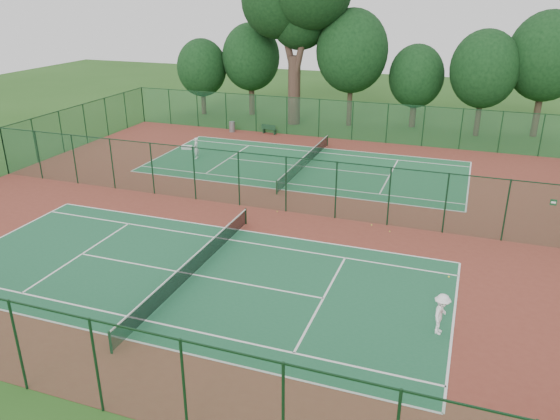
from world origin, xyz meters
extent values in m
plane|color=#255119|center=(0.00, 0.00, 0.00)|extent=(120.00, 120.00, 0.00)
cube|color=maroon|center=(0.00, 0.00, 0.01)|extent=(40.00, 36.00, 0.01)
cube|color=#1D5B39|center=(0.00, -9.00, 0.01)|extent=(23.77, 10.97, 0.01)
cube|color=#1F643A|center=(0.00, 9.00, 0.01)|extent=(23.77, 10.97, 0.01)
cube|color=#1B5234|center=(0.00, 18.00, 1.75)|extent=(40.00, 0.02, 3.50)
cube|color=#153C1E|center=(0.00, 18.00, 3.46)|extent=(40.00, 0.05, 0.05)
cube|color=#1A5031|center=(0.00, -18.00, 1.75)|extent=(40.00, 0.02, 3.50)
cube|color=black|center=(0.00, -18.00, 3.46)|extent=(40.00, 0.05, 0.05)
cube|color=#1B5336|center=(-20.00, 0.00, 1.75)|extent=(0.02, 36.00, 3.50)
cube|color=#153C20|center=(-20.00, 0.00, 3.46)|extent=(0.05, 36.00, 0.05)
cube|color=#164429|center=(0.00, 0.00, 1.75)|extent=(40.00, 0.02, 3.50)
cube|color=#12321D|center=(0.00, 0.00, 3.46)|extent=(40.00, 0.05, 0.05)
cylinder|color=black|center=(0.00, -15.40, 0.49)|extent=(0.10, 0.10, 0.97)
cylinder|color=black|center=(0.00, -2.60, 0.49)|extent=(0.10, 0.10, 0.97)
cube|color=black|center=(0.00, -9.00, 0.48)|extent=(0.02, 12.80, 0.85)
cube|color=white|center=(0.00, -9.00, 0.92)|extent=(0.04, 12.80, 0.06)
cylinder|color=#13341A|center=(0.00, 2.60, 0.49)|extent=(0.10, 0.10, 0.97)
cylinder|color=#13341A|center=(0.00, 15.40, 0.49)|extent=(0.10, 0.10, 0.97)
cube|color=black|center=(0.00, 9.00, 0.48)|extent=(0.02, 12.80, 0.85)
cube|color=silver|center=(0.00, 9.00, 0.92)|extent=(0.04, 12.80, 0.06)
imported|color=white|center=(11.38, -9.95, 0.88)|extent=(0.81, 1.20, 1.72)
imported|color=silver|center=(-8.84, 8.13, 0.87)|extent=(0.54, 0.70, 1.70)
cylinder|color=gray|center=(-9.79, 17.13, 0.50)|extent=(0.61, 0.61, 0.97)
cube|color=#12341C|center=(-6.76, 17.68, 0.23)|extent=(0.14, 0.40, 0.44)
cube|color=#12341C|center=(-5.59, 17.49, 0.23)|extent=(0.14, 0.40, 0.44)
cube|color=#12341C|center=(-6.18, 17.58, 0.47)|extent=(1.53, 0.64, 0.05)
cube|color=#12341C|center=(-6.21, 17.39, 0.70)|extent=(1.47, 0.28, 0.44)
cube|color=silver|center=(-10.87, 10.27, 0.18)|extent=(0.94, 0.53, 0.33)
sphere|color=#C0DF33|center=(6.88, -0.39, 0.05)|extent=(0.08, 0.08, 0.08)
sphere|color=#C9E735|center=(8.00, -0.91, 0.04)|extent=(0.06, 0.06, 0.06)
sphere|color=yellow|center=(1.08, -0.28, 0.04)|extent=(0.06, 0.06, 0.06)
cylinder|color=#3E2A22|center=(-5.36, 22.38, 3.31)|extent=(1.21, 1.21, 6.62)
cylinder|color=#3E2A22|center=(-6.36, 22.71, 8.28)|extent=(2.24, 0.66, 6.58)
cylinder|color=#3E2A22|center=(-4.37, 22.15, 8.61)|extent=(2.10, 0.62, 7.14)
sphere|color=black|center=(-7.13, 22.71, 11.59)|extent=(7.06, 7.06, 7.06)
sphere|color=black|center=(-5.14, 23.26, 9.93)|extent=(5.74, 5.74, 5.74)
camera|label=1|loc=(11.58, -29.11, 12.62)|focal=35.00mm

